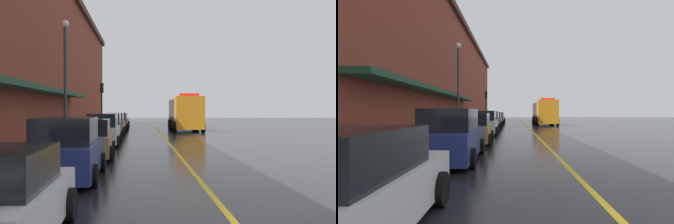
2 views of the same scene
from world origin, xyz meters
The scene contains 16 objects.
ground_plane centered at (0.00, 25.00, 0.00)m, with size 112.00×112.00×0.00m, color black.
sidewalk_left centered at (-6.20, 25.00, 0.07)m, with size 2.40×70.00×0.15m, color #ADA8A0.
lane_center_stripe centered at (0.00, 25.00, 0.00)m, with size 0.16×70.00×0.01m, color gold.
parked_car_1 centered at (-3.95, 6.02, 0.86)m, with size 2.13×4.62×1.86m.
parked_car_2 centered at (-3.85, 11.22, 0.78)m, with size 2.03×4.15×1.68m.
parked_car_3 centered at (-3.86, 17.16, 0.85)m, with size 2.00×4.49×1.83m.
parked_car_4 centered at (-3.97, 22.64, 0.83)m, with size 2.11×4.71×1.78m.
parked_car_5 centered at (-3.97, 28.04, 0.80)m, with size 2.12×4.19×1.71m.
parked_car_6 centered at (-3.87, 33.44, 0.79)m, with size 2.01×4.49×1.68m.
parked_car_7 centered at (-4.00, 39.51, 0.73)m, with size 2.13×4.49×1.53m.
utility_truck centered at (2.51, 32.03, 1.63)m, with size 2.82×8.24×3.41m.
parking_meter_0 centered at (-5.35, 35.38, 1.06)m, with size 0.14×0.18×1.33m.
parking_meter_1 centered at (-5.35, 19.27, 1.06)m, with size 0.14×0.18×1.33m.
parking_meter_2 centered at (-5.35, 20.76, 1.06)m, with size 0.14×0.18×1.33m.
street_lamp_left centered at (-5.95, 16.94, 4.40)m, with size 0.44×0.44×6.94m.
traffic_light_near centered at (-5.29, 31.93, 3.16)m, with size 0.38×0.36×4.30m.
Camera 1 is at (-1.77, -6.44, 2.15)m, focal length 43.84 mm.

